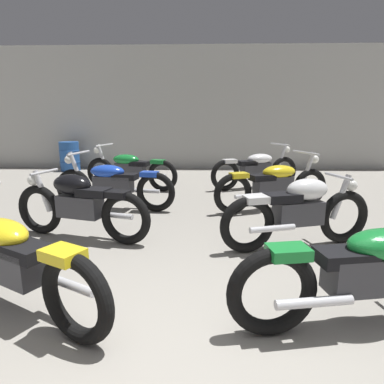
% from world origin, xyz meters
% --- Properties ---
extents(back_wall, '(12.71, 0.24, 3.60)m').
position_xyz_m(back_wall, '(0.00, 8.80, 1.80)').
color(back_wall, '#B2B2AD').
rests_on(back_wall, ground).
extents(motorcycle_left_row_0, '(1.96, 1.16, 0.97)m').
position_xyz_m(motorcycle_left_row_0, '(-1.38, 0.92, 0.45)').
color(motorcycle_left_row_0, black).
rests_on(motorcycle_left_row_0, ground).
extents(motorcycle_left_row_1, '(1.92, 0.70, 0.88)m').
position_xyz_m(motorcycle_left_row_1, '(-1.43, 2.57, 0.46)').
color(motorcycle_left_row_1, black).
rests_on(motorcycle_left_row_1, ground).
extents(motorcycle_left_row_2, '(2.16, 0.69, 0.97)m').
position_xyz_m(motorcycle_left_row_2, '(-1.39, 4.00, 0.45)').
color(motorcycle_left_row_2, black).
rests_on(motorcycle_left_row_2, ground).
extents(motorcycle_left_row_3, '(2.13, 0.82, 0.97)m').
position_xyz_m(motorcycle_left_row_3, '(-1.45, 5.62, 0.45)').
color(motorcycle_left_row_3, black).
rests_on(motorcycle_left_row_3, ground).
extents(motorcycle_right_row_0, '(2.16, 0.74, 0.97)m').
position_xyz_m(motorcycle_right_row_0, '(1.40, 0.81, 0.45)').
color(motorcycle_right_row_0, black).
rests_on(motorcycle_right_row_0, ground).
extents(motorcycle_right_row_1, '(1.92, 0.72, 0.88)m').
position_xyz_m(motorcycle_right_row_1, '(1.30, 2.37, 0.46)').
color(motorcycle_right_row_1, black).
rests_on(motorcycle_right_row_1, ground).
extents(motorcycle_right_row_2, '(2.07, 0.98, 0.97)m').
position_xyz_m(motorcycle_right_row_2, '(1.35, 4.05, 0.45)').
color(motorcycle_right_row_2, black).
rests_on(motorcycle_right_row_2, ground).
extents(motorcycle_right_row_3, '(2.04, 1.03, 0.97)m').
position_xyz_m(motorcycle_right_row_3, '(1.33, 5.83, 0.45)').
color(motorcycle_right_row_3, black).
rests_on(motorcycle_right_row_3, ground).
extents(oil_drum, '(0.59, 0.59, 0.85)m').
position_xyz_m(oil_drum, '(-3.80, 8.16, 0.43)').
color(oil_drum, '#23519E').
rests_on(oil_drum, ground).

